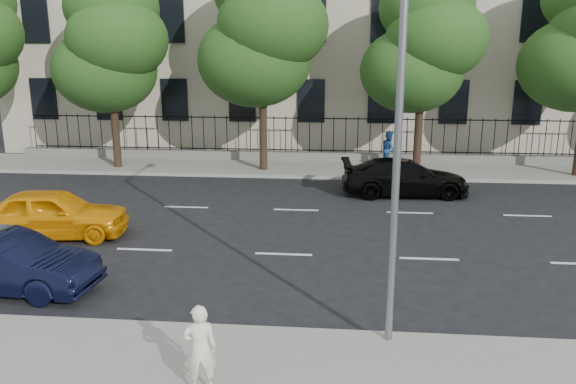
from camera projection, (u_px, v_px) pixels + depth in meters
name	position (u px, v px, depth m)	size (l,w,h in m)	color
ground	(273.00, 291.00, 13.26)	(120.00, 120.00, 0.00)	black
far_sidewalk	(307.00, 168.00, 26.75)	(60.00, 4.00, 0.15)	gray
lane_markings	(291.00, 229.00, 17.84)	(49.60, 4.62, 0.01)	silver
iron_fence	(309.00, 150.00, 28.25)	(30.00, 0.50, 2.20)	slate
street_light	(398.00, 72.00, 10.07)	(0.25, 3.32, 8.05)	slate
tree_b	(111.00, 43.00, 25.52)	(5.53, 5.12, 8.97)	#382619
tree_c	(263.00, 30.00, 24.76)	(5.89, 5.50, 9.80)	#382619
tree_d	(424.00, 43.00, 24.28)	(5.34, 4.94, 8.84)	#382619
yellow_taxi	(53.00, 213.00, 16.93)	(1.78, 4.42, 1.51)	#FA9F0A
navy_sedan	(7.00, 263.00, 13.13)	(1.48, 4.23, 1.39)	black
black_sedan	(405.00, 177.00, 21.92)	(2.00, 4.93, 1.43)	black
woman_near	(200.00, 349.00, 8.96)	(0.55, 0.36, 1.51)	white
pedestrian_far	(389.00, 149.00, 26.46)	(0.82, 0.64, 1.70)	navy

